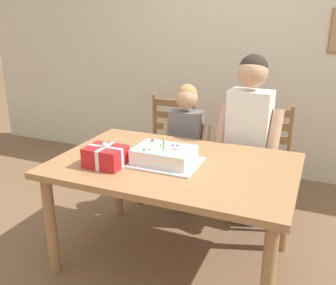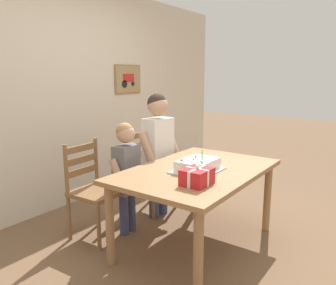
# 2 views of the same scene
# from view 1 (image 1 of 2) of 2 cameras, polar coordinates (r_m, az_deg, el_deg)

# --- Properties ---
(ground_plane) EXTENTS (20.00, 20.00, 0.00)m
(ground_plane) POSITION_cam_1_polar(r_m,az_deg,el_deg) (2.69, 0.87, -17.53)
(ground_plane) COLOR brown
(back_wall) EXTENTS (6.40, 0.11, 2.60)m
(back_wall) POSITION_cam_1_polar(r_m,az_deg,el_deg) (3.90, 11.30, 14.14)
(back_wall) COLOR beige
(back_wall) RESTS_ON ground
(dining_table) EXTENTS (1.50, 0.99, 0.72)m
(dining_table) POSITION_cam_1_polar(r_m,az_deg,el_deg) (2.37, 0.94, -5.02)
(dining_table) COLOR #9E7047
(dining_table) RESTS_ON ground
(birthday_cake) EXTENTS (0.44, 0.34, 0.19)m
(birthday_cake) POSITION_cam_1_polar(r_m,az_deg,el_deg) (2.31, -0.58, -2.08)
(birthday_cake) COLOR silver
(birthday_cake) RESTS_ON dining_table
(gift_box_red_large) EXTENTS (0.24, 0.19, 0.16)m
(gift_box_red_large) POSITION_cam_1_polar(r_m,az_deg,el_deg) (2.29, -9.57, -2.13)
(gift_box_red_large) COLOR red
(gift_box_red_large) RESTS_ON dining_table
(chair_left) EXTENTS (0.44, 0.44, 0.92)m
(chair_left) POSITION_cam_1_polar(r_m,az_deg,el_deg) (3.33, 0.06, -0.94)
(chair_left) COLOR brown
(chair_left) RESTS_ON ground
(chair_right) EXTENTS (0.44, 0.44, 0.92)m
(chair_right) POSITION_cam_1_polar(r_m,az_deg,el_deg) (3.13, 14.09, -2.89)
(chair_right) COLOR brown
(chair_right) RESTS_ON ground
(child_older) EXTENTS (0.50, 0.29, 1.34)m
(child_older) POSITION_cam_1_polar(r_m,az_deg,el_deg) (2.84, 12.32, 2.52)
(child_older) COLOR #38426B
(child_older) RESTS_ON ground
(child_younger) EXTENTS (0.41, 0.24, 1.10)m
(child_younger) POSITION_cam_1_polar(r_m,az_deg,el_deg) (3.01, 2.78, 0.82)
(child_younger) COLOR #38426B
(child_younger) RESTS_ON ground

